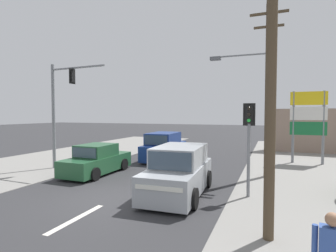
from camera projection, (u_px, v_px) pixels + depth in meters
name	position (u px, v px, depth m)	size (l,w,h in m)	color
ground_plane	(114.00, 199.00, 9.76)	(140.00, 140.00, 0.00)	#303033
lane_dash_near	(77.00, 218.00, 7.90)	(0.20, 2.40, 0.01)	silver
lane_dash_mid	(149.00, 180.00, 12.54)	(0.20, 2.40, 0.01)	silver
lane_dash_far	(182.00, 162.00, 17.18)	(0.20, 2.40, 0.01)	silver
kerb_left_verge	(35.00, 164.00, 16.61)	(8.00, 40.00, 0.02)	gray
utility_pole_foreground_right	(267.00, 15.00, 6.36)	(3.78, 0.57, 10.40)	#4C3D2B
utility_pole_midground_right	(265.00, 85.00, 13.00)	(3.78, 0.33, 8.54)	#4C3D2B
traffic_signal_mast	(60.00, 102.00, 14.88)	(3.69, 0.44, 6.00)	slate
pedestal_signal_right_kerb	(249.00, 134.00, 9.80)	(0.44, 0.29, 3.56)	slate
shopping_plaza_sign	(308.00, 117.00, 16.50)	(2.10, 0.16, 4.60)	slate
suv_kerbside_parked	(164.00, 147.00, 17.93)	(2.19, 4.60, 1.90)	navy
suv_oncoming_mid	(179.00, 172.00, 10.28)	(2.26, 4.63, 1.90)	#A3A8AD
sedan_receding_far	(97.00, 160.00, 13.85)	(1.90, 4.25, 1.56)	#235633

